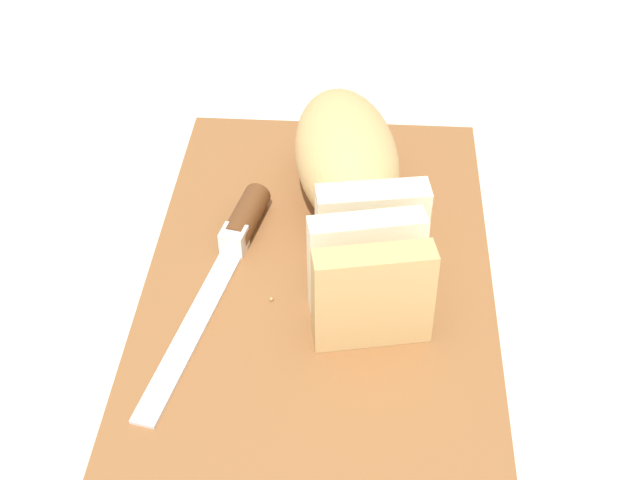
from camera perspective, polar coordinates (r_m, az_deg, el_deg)
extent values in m
plane|color=silver|center=(0.73, 0.00, -2.93)|extent=(3.00, 3.00, 0.00)
cube|color=brown|center=(0.72, 0.00, -2.38)|extent=(0.45, 0.31, 0.02)
ellipsoid|color=tan|center=(0.76, 1.78, 5.63)|extent=(0.20, 0.12, 0.08)
cube|color=beige|center=(0.68, 3.47, 0.50)|extent=(0.04, 0.09, 0.09)
cube|color=beige|center=(0.65, 3.15, -1.61)|extent=(0.04, 0.09, 0.09)
cube|color=tan|center=(0.63, 3.58, -3.83)|extent=(0.04, 0.09, 0.09)
cube|color=silver|center=(0.67, -8.55, -5.85)|extent=(0.19, 0.07, 0.00)
cylinder|color=#593319|center=(0.75, -4.98, 1.64)|extent=(0.07, 0.04, 0.02)
cube|color=silver|center=(0.72, -5.81, -0.01)|extent=(0.02, 0.03, 0.02)
sphere|color=tan|center=(0.71, 3.65, -1.79)|extent=(0.01, 0.01, 0.01)
sphere|color=tan|center=(0.68, -3.30, -4.00)|extent=(0.00, 0.00, 0.00)
sphere|color=tan|center=(0.75, 0.02, 1.34)|extent=(0.01, 0.01, 0.01)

